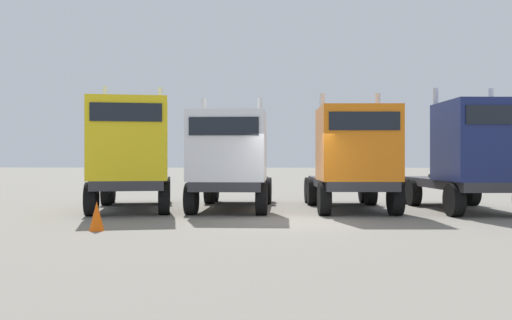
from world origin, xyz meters
The scene contains 6 objects.
ground centered at (0.00, 0.00, 0.00)m, with size 200.00×200.00×0.00m, color slate.
semi_truck_yellow centered at (-5.31, 2.45, 1.93)m, with size 3.70×6.56×4.26m.
semi_truck_white centered at (-2.03, 2.77, 1.68)m, with size 2.60×6.46×3.85m.
semi_truck_orange centered at (2.06, 2.71, 1.77)m, with size 2.78×6.14×4.00m.
semi_truck_navy centered at (5.92, 2.60, 1.86)m, with size 2.97×6.35×4.15m.
traffic_cone_mid centered at (-4.80, -2.29, 0.36)m, with size 0.36×0.36×0.71m, color #F2590C.
Camera 1 is at (-0.36, -15.02, 1.73)m, focal length 37.44 mm.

